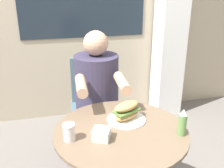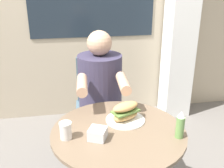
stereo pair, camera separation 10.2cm
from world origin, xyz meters
name	(u,v)px [view 2 (the right image)]	position (x,y,z in m)	size (l,w,h in m)	color
lattice_pillar	(182,11)	(0.98, 1.45, 1.20)	(0.29, 0.29, 2.40)	silver
cafe_table	(118,157)	(0.00, 0.00, 0.53)	(0.76, 0.76, 0.72)	brown
diner_chair	(97,96)	(-0.02, 0.91, 0.52)	(0.40, 0.40, 0.87)	slate
seated_diner	(101,115)	(-0.03, 0.56, 0.51)	(0.36, 0.61, 1.18)	#38334C
sandwich_on_plate	(125,113)	(0.06, 0.10, 0.77)	(0.24, 0.24, 0.12)	white
drink_cup	(66,130)	(-0.29, -0.03, 0.76)	(0.07, 0.07, 0.09)	silver
napkin_box	(98,134)	(-0.13, -0.06, 0.75)	(0.12, 0.12, 0.06)	silver
condiment_bottle	(180,125)	(0.31, -0.13, 0.79)	(0.05, 0.05, 0.16)	#66934C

